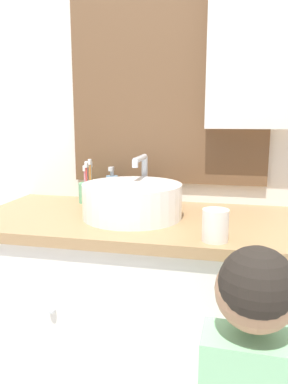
{
  "coord_description": "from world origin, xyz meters",
  "views": [
    {
      "loc": [
        0.21,
        -0.93,
        1.2
      ],
      "look_at": [
        -0.06,
        0.27,
        0.96
      ],
      "focal_mm": 35.0,
      "sensor_mm": 36.0,
      "label": 1
    }
  ],
  "objects_px": {
    "sink_basin": "(133,200)",
    "drinking_cup": "(215,225)",
    "toothbrush_holder": "(88,191)",
    "soap_dispenser": "(112,188)"
  },
  "relations": [
    {
      "from": "sink_basin",
      "to": "drinking_cup",
      "type": "bearing_deg",
      "value": -35.37
    },
    {
      "from": "toothbrush_holder",
      "to": "drinking_cup",
      "type": "distance_m",
      "value": 0.66
    },
    {
      "from": "drinking_cup",
      "to": "toothbrush_holder",
      "type": "bearing_deg",
      "value": 143.56
    },
    {
      "from": "soap_dispenser",
      "to": "drinking_cup",
      "type": "height_order",
      "value": "soap_dispenser"
    },
    {
      "from": "sink_basin",
      "to": "toothbrush_holder",
      "type": "relative_size",
      "value": 2.23
    },
    {
      "from": "toothbrush_holder",
      "to": "soap_dispenser",
      "type": "height_order",
      "value": "toothbrush_holder"
    },
    {
      "from": "toothbrush_holder",
      "to": "soap_dispenser",
      "type": "xyz_separation_m",
      "value": [
        0.09,
        0.04,
        0.01
      ]
    },
    {
      "from": "soap_dispenser",
      "to": "sink_basin",
      "type": "bearing_deg",
      "value": -56.88
    },
    {
      "from": "sink_basin",
      "to": "soap_dispenser",
      "type": "bearing_deg",
      "value": 123.12
    },
    {
      "from": "toothbrush_holder",
      "to": "soap_dispenser",
      "type": "bearing_deg",
      "value": 25.43
    }
  ]
}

